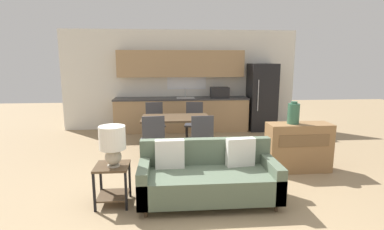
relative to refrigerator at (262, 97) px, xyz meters
The scene contains 14 objects.
ground_plane 4.85m from the refrigerator, 117.26° to the right, with size 20.00×20.00×0.00m, color #9E8460.
wall_back 2.26m from the refrigerator, 169.82° to the left, with size 6.40×0.07×2.70m.
kitchen_counter 2.17m from the refrigerator, behind, with size 3.57×0.65×2.15m.
refrigerator is the anchor object (origin of this frame).
dining_table 3.02m from the refrigerator, 142.94° to the right, with size 1.39×0.82×0.74m.
couch 4.58m from the refrigerator, 116.62° to the right, with size 1.86×0.80×0.84m.
side_table 5.28m from the refrigerator, 129.12° to the right, with size 0.44×0.44×0.54m.
table_lamp 5.26m from the refrigerator, 128.62° to the right, with size 0.34×0.34×0.54m.
credenza 3.14m from the refrigerator, 95.86° to the right, with size 1.08×0.42×0.84m.
vase 3.11m from the refrigerator, 98.12° to the right, with size 0.20×0.20×0.38m.
dining_chair_near_right 3.29m from the refrigerator, 126.79° to the right, with size 0.43×0.43×0.93m.
dining_chair_far_left 3.07m from the refrigerator, 159.98° to the right, with size 0.48×0.48×0.93m.
dining_chair_far_right 2.26m from the refrigerator, 150.88° to the right, with size 0.48×0.48×0.93m.
dining_chair_near_left 3.85m from the refrigerator, 137.79° to the right, with size 0.47×0.47×0.93m.
Camera 1 is at (-0.39, -3.66, 1.92)m, focal length 28.00 mm.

